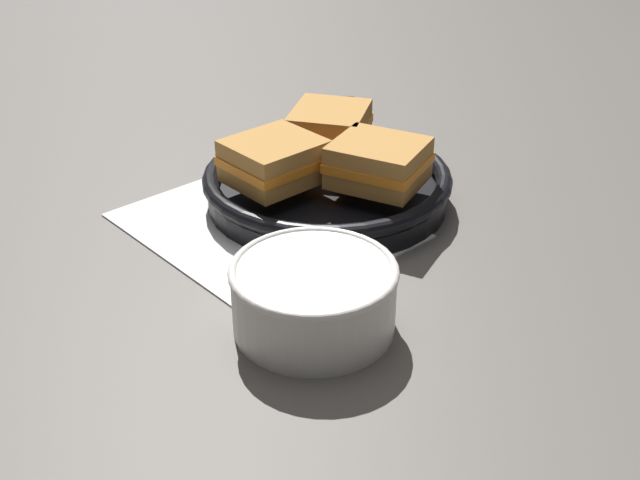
# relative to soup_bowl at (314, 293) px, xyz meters

# --- Properties ---
(ground_plane) EXTENTS (4.00, 4.00, 0.00)m
(ground_plane) POSITION_rel_soup_bowl_xyz_m (-0.07, 0.09, -0.04)
(ground_plane) COLOR #56514C
(napkin) EXTENTS (0.31, 0.27, 0.00)m
(napkin) POSITION_rel_soup_bowl_xyz_m (-0.16, 0.10, -0.03)
(napkin) COLOR white
(napkin) RESTS_ON ground_plane
(soup_bowl) EXTENTS (0.14, 0.14, 0.06)m
(soup_bowl) POSITION_rel_soup_bowl_xyz_m (0.00, 0.00, 0.00)
(soup_bowl) COLOR silver
(soup_bowl) RESTS_ON ground_plane
(spoon) EXTENTS (0.16, 0.04, 0.01)m
(spoon) POSITION_rel_soup_bowl_xyz_m (-0.14, 0.11, -0.03)
(spoon) COLOR silver
(spoon) RESTS_ON napkin
(skillet) EXTENTS (0.29, 0.36, 0.04)m
(skillet) POSITION_rel_soup_bowl_xyz_m (-0.14, 0.19, -0.01)
(skillet) COLOR black
(skillet) RESTS_ON ground_plane
(sandwich_near_left) EXTENTS (0.12, 0.12, 0.05)m
(sandwich_near_left) POSITION_rel_soup_bowl_xyz_m (-0.18, 0.24, 0.03)
(sandwich_near_left) COLOR #B27A38
(sandwich_near_left) RESTS_ON skillet
(sandwich_near_right) EXTENTS (0.10, 0.10, 0.05)m
(sandwich_near_right) POSITION_rel_soup_bowl_xyz_m (-0.17, 0.13, 0.03)
(sandwich_near_right) COLOR #B27A38
(sandwich_near_right) RESTS_ON skillet
(sandwich_far_left) EXTENTS (0.11, 0.10, 0.05)m
(sandwich_far_left) POSITION_rel_soup_bowl_xyz_m (-0.08, 0.20, 0.03)
(sandwich_far_left) COLOR #B27A38
(sandwich_far_left) RESTS_ON skillet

